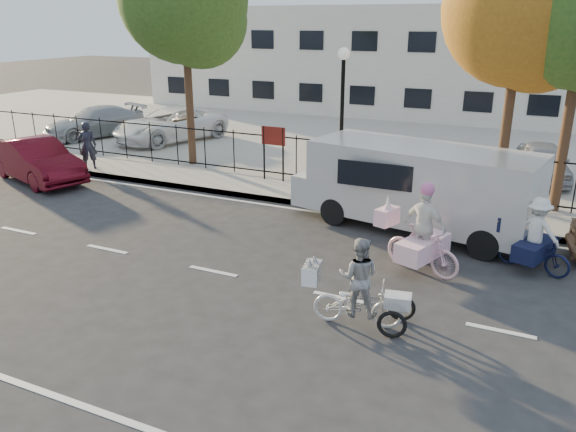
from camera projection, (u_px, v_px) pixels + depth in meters
The scene contains 20 objects.
ground at pixel (213, 271), 12.37m from camera, with size 120.00×120.00×0.00m, color #333334.
road_markings at pixel (213, 271), 12.37m from camera, with size 60.00×9.52×0.01m, color silver, non-canonical shape.
curb at pixel (304, 204), 16.68m from camera, with size 60.00×0.10×0.15m, color #A8A399.
sidewalk at pixel (317, 194), 17.58m from camera, with size 60.00×2.20×0.15m, color #A8A399.
parking_lot at pixel (391, 142), 25.20m from camera, with size 60.00×15.60×0.15m, color #A8A399.
iron_fence at pixel (330, 161), 18.25m from camera, with size 58.00×0.06×1.50m, color black, non-canonical shape.
building at pixel (439, 61), 32.81m from camera, with size 34.00×10.00×6.00m, color silver.
lamppost at pixel (343, 94), 16.97m from camera, with size 0.36×0.36×4.33m.
street_sign at pixel (273, 143), 18.46m from camera, with size 0.85×0.06×1.80m.
zebra_trike at pixel (358, 292), 10.01m from camera, with size 1.97×0.98×1.69m.
unicorn_bike at pixel (422, 240), 12.11m from camera, with size 2.08×1.50×2.05m.
bull_bike at pixel (534, 242), 12.22m from camera, with size 1.87×1.32×1.69m.
white_van at pixel (417, 185), 14.48m from camera, with size 6.58×3.16×2.22m.
red_sedan at pixel (37, 161), 19.10m from camera, with size 1.52×4.35×1.43m, color #500914.
pedestrian at pixel (88, 145), 20.07m from camera, with size 0.62×0.41×1.70m, color black.
lot_car_a at pixel (95, 122), 25.68m from camera, with size 1.89×4.64×1.35m, color #A8ACB0.
lot_car_b at pixel (170, 125), 24.78m from camera, with size 2.40×5.20×1.44m, color white.
lot_car_d at pixel (542, 162), 18.75m from camera, with size 1.45×3.60×1.23m, color #9EA0A5.
tree_west at pixel (188, 4), 19.20m from camera, with size 4.48×4.48×8.22m.
tree_mid at pixel (526, 16), 14.79m from camera, with size 4.16×4.16×7.62m.
Camera 1 is at (6.22, -9.54, 5.24)m, focal length 35.00 mm.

